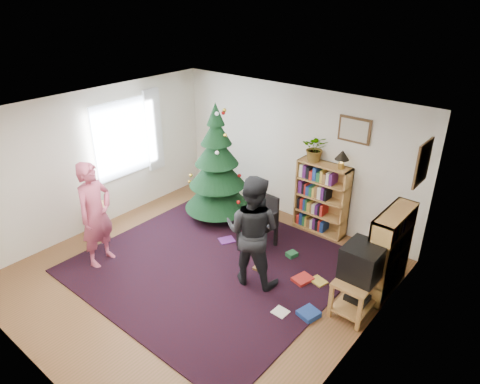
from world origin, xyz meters
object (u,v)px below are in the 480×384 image
Objects in this scene: table_lamp at (342,156)px; bookshelf_back at (322,197)px; christmas_tree at (217,173)px; bookshelf_right at (389,251)px; potted_plant at (316,148)px; person_standing at (96,215)px; person_by_chair at (252,231)px; crt_tv at (363,261)px; picture_back at (354,130)px; stool at (99,212)px; picture_right at (423,163)px; armchair at (261,219)px; tv_stand at (359,289)px.

bookshelf_back is at bearing 180.00° from table_lamp.
bookshelf_back is (1.73, 0.84, -0.27)m from christmas_tree.
bookshelf_back and bookshelf_right have the same top height.
potted_plant is at bearing 180.00° from bookshelf_back.
bookshelf_back is 3.80m from person_standing.
christmas_tree reaches higher than person_by_chair.
table_lamp is at bearing 127.85° from crt_tv.
bookshelf_back is 4.06× the size of table_lamp.
picture_back is at bearing 24.54° from christmas_tree.
stool is 1.87× the size of table_lamp.
picture_right is 1.24× the size of potted_plant.
table_lamp is at bearing -50.40° from person_standing.
stool is at bearing 45.20° from person_standing.
armchair reaches higher than stool.
person_standing reaches higher than tv_stand.
armchair is at bearing -107.37° from potted_plant.
table_lamp is (3.21, 2.62, 1.05)m from stool.
tv_stand is 1.65m from person_by_chair.
crt_tv is at bearing 14.43° from stool.
christmas_tree is at bearing -154.23° from bookshelf_back.
potted_plant is (1.53, 0.84, 0.61)m from christmas_tree.
christmas_tree is at bearing 89.30° from bookshelf_right.
potted_plant is at bearing 63.88° from bookshelf_right.
person_by_chair is (-1.62, -1.06, 0.20)m from bookshelf_right.
picture_back reaches higher than person_standing.
potted_plant reaches higher than bookshelf_back.
bookshelf_back is at bearing -46.87° from person_standing.
stool is at bearing -138.03° from bookshelf_back.
picture_right is 1.32m from bookshelf_right.
christmas_tree is at bearing -151.37° from potted_plant.
person_standing reaches higher than crt_tv.
picture_back is at bearing 123.21° from crt_tv.
bookshelf_back is 2.49× the size of crt_tv.
christmas_tree is 2.27m from table_lamp.
stool is at bearing -165.58° from tv_stand.
person_standing is at bearing -128.87° from table_lamp.
crt_tv is 1.56m from person_by_chair.
bookshelf_right is at bearing -40.33° from picture_back.
table_lamp is at bearing -125.13° from picture_back.
potted_plant reaches higher than table_lamp.
armchair is (-2.25, -0.47, -1.45)m from picture_right.
potted_plant is 0.50m from table_lamp.
potted_plant is 1.51× the size of table_lamp.
bookshelf_back is at bearing 134.36° from crt_tv.
picture_right is 2.05m from potted_plant.
picture_right is (1.33, -0.73, 0.00)m from picture_back.
person_standing is at bearing -125.34° from bookshelf_back.
table_lamp is at bearing 127.92° from tv_stand.
picture_right is at bearing -28.69° from picture_back.
picture_right reaches higher than table_lamp.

